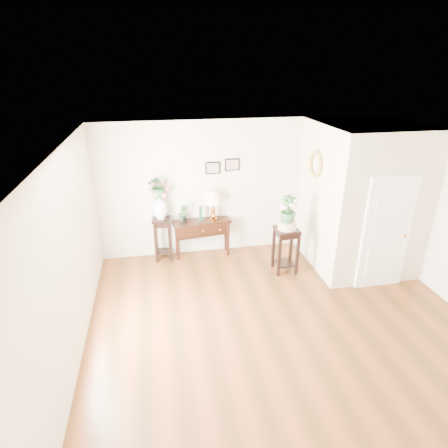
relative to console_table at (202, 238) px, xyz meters
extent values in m
cube|color=brown|center=(0.92, -2.57, -0.40)|extent=(6.00, 5.50, 0.02)
cube|color=white|center=(0.92, -2.57, 2.40)|extent=(6.00, 5.50, 0.02)
cube|color=beige|center=(0.92, 0.18, 1.00)|extent=(6.00, 0.02, 2.80)
cube|color=beige|center=(0.92, -5.32, 1.00)|extent=(6.00, 0.02, 2.80)
cube|color=beige|center=(-2.08, -2.57, 1.00)|extent=(0.02, 5.50, 2.80)
cube|color=beige|center=(3.02, -0.79, 1.00)|extent=(1.80, 1.95, 2.80)
cube|color=white|center=(3.02, -1.79, 0.65)|extent=(0.90, 0.05, 2.10)
cube|color=black|center=(0.27, 0.16, 1.45)|extent=(0.30, 0.02, 0.25)
cube|color=black|center=(0.67, 0.16, 1.50)|extent=(0.30, 0.02, 0.25)
torus|color=gold|center=(2.08, -0.67, 1.65)|extent=(0.07, 0.51, 0.51)
cube|color=black|center=(0.00, 0.00, 0.00)|extent=(1.23, 0.55, 0.79)
cube|color=#AB6825|center=(0.24, 0.00, 0.75)|extent=(0.45, 0.45, 0.64)
cylinder|color=#124128|center=(-0.02, 0.00, 0.57)|extent=(0.07, 0.07, 0.31)
imported|color=#2A5A2D|center=(-0.37, 0.00, 0.58)|extent=(0.24, 0.22, 0.37)
cube|color=black|center=(-0.83, 0.00, 0.05)|extent=(0.39, 0.39, 0.90)
imported|color=#2A5A2D|center=(-0.83, 0.00, 1.15)|extent=(0.53, 0.49, 0.50)
cube|color=black|center=(1.51, -0.95, 0.06)|extent=(0.44, 0.44, 0.90)
cylinder|color=beige|center=(1.51, -0.95, 0.59)|extent=(0.46, 0.46, 0.16)
imported|color=#2A5A2D|center=(1.51, -0.95, 0.89)|extent=(0.35, 0.35, 0.54)
camera|label=1|loc=(-0.87, -7.09, 3.42)|focal=30.00mm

